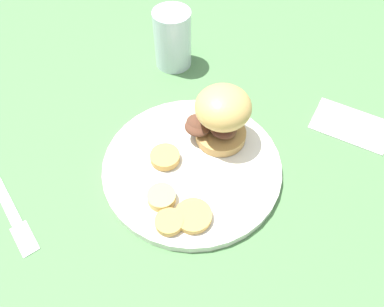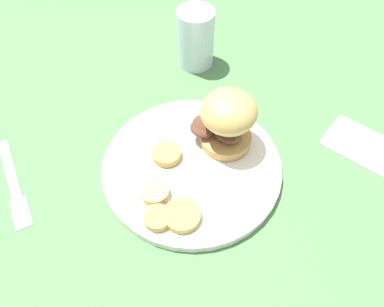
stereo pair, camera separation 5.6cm
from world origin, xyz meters
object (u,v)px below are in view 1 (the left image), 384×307
object	(u,v)px
drinking_glass	(173,39)
sandwich	(220,116)
dinner_plate	(192,166)
fork	(10,208)

from	to	relation	value
drinking_glass	sandwich	bearing A→B (deg)	-22.59
dinner_plate	drinking_glass	size ratio (longest dim) A/B	2.49
drinking_glass	fork	bearing A→B (deg)	-78.51
dinner_plate	drinking_glass	xyz separation A→B (m)	(-0.21, 0.15, 0.05)
sandwich	fork	size ratio (longest dim) A/B	0.56
dinner_plate	sandwich	world-z (taller)	sandwich
dinner_plate	sandwich	bearing A→B (deg)	96.58
sandwich	fork	bearing A→B (deg)	-111.94
fork	dinner_plate	bearing A→B (deg)	61.38
sandwich	drinking_glass	xyz separation A→B (m)	(-0.21, 0.09, -0.01)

